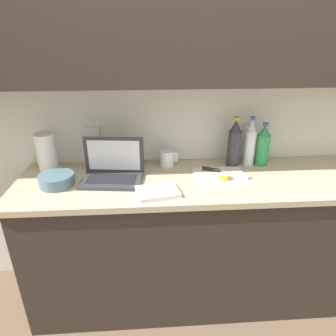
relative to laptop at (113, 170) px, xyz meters
The scene contains 14 objects.
ground_plane 1.15m from the laptop, ahead, with size 12.00×12.00×0.00m, color brown.
wall_back 0.89m from the laptop, 16.76° to the left, with size 5.20×0.38×2.60m.
counter_unit 0.82m from the laptop, ahead, with size 2.40×0.59×0.90m.
laptop is the anchor object (origin of this frame).
cutting_board 0.64m from the laptop, ahead, with size 0.30×0.26×0.01m, color silver.
knife 0.63m from the laptop, ahead, with size 0.28×0.15×0.02m.
lemon_half_cut 0.65m from the laptop, ahead, with size 0.06×0.06×0.03m.
bottle_green_soda 0.95m from the laptop, ahead, with size 0.08×0.08×0.28m.
bottle_oil_tall 0.87m from the laptop, ahead, with size 0.07×0.07×0.32m.
bottle_water_clear 0.77m from the laptop, 11.03° to the left, with size 0.08×0.08×0.32m.
measuring_cup 0.37m from the laptop, 27.06° to the left, with size 0.11×0.09×0.10m.
bowl_white 0.32m from the laptop, 169.23° to the right, with size 0.19×0.19×0.07m.
paper_towel_roll 0.44m from the laptop, 160.02° to the left, with size 0.12×0.12×0.24m.
dish_towel 0.33m from the laptop, 38.07° to the right, with size 0.22×0.16×0.02m, color white.
Camera 1 is at (-0.42, -1.57, 1.69)m, focal length 32.00 mm.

